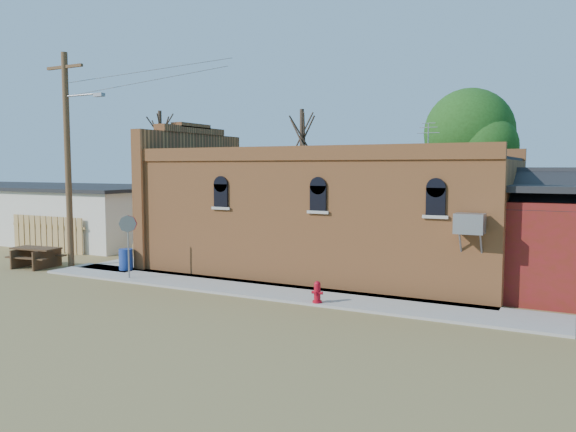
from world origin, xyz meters
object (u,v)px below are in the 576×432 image
at_px(stop_sign, 128,230).
at_px(picnic_table, 36,254).
at_px(utility_pole, 69,155).
at_px(trash_barrel, 126,259).
at_px(fire_hydrant, 317,292).
at_px(brick_bar, 323,214).

xyz_separation_m(stop_sign, picnic_table, (-5.45, 0.24, -1.36)).
relative_size(utility_pole, trash_barrel, 10.54).
xyz_separation_m(fire_hydrant, stop_sign, (-7.92, 0.26, 1.50)).
bearing_deg(trash_barrel, picnic_table, -166.35).
distance_m(fire_hydrant, stop_sign, 8.07).
height_order(brick_bar, stop_sign, brick_bar).
distance_m(fire_hydrant, picnic_table, 13.38).
height_order(brick_bar, fire_hydrant, brick_bar).
height_order(fire_hydrant, trash_barrel, trash_barrel).
bearing_deg(brick_bar, trash_barrel, -150.38).
bearing_deg(utility_pole, fire_hydrant, -5.72).
xyz_separation_m(brick_bar, fire_hydrant, (2.23, -5.50, -1.93)).
bearing_deg(picnic_table, fire_hydrant, -8.29).
xyz_separation_m(stop_sign, trash_barrel, (-1.33, 1.24, -1.41)).
xyz_separation_m(fire_hydrant, picnic_table, (-13.37, 0.50, 0.14)).
bearing_deg(trash_barrel, brick_bar, 29.62).
bearing_deg(stop_sign, utility_pole, 143.42).
height_order(trash_barrel, picnic_table, trash_barrel).
distance_m(stop_sign, picnic_table, 5.62).
bearing_deg(utility_pole, trash_barrel, 6.20).
bearing_deg(fire_hydrant, brick_bar, 100.87).
relative_size(brick_bar, utility_pole, 1.82).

